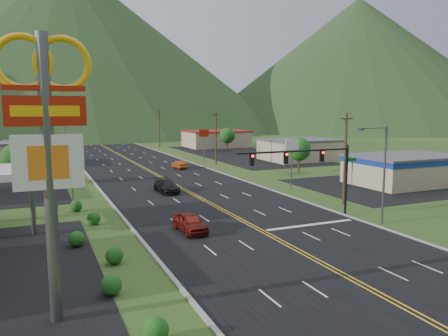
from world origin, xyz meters
name	(u,v)px	position (x,y,z in m)	size (l,w,h in m)	color
ground	(355,282)	(0.00, 0.00, 0.00)	(500.00, 500.00, 0.00)	#223C15
road	(355,282)	(0.00, 0.00, 0.00)	(20.00, 460.00, 0.04)	black
curb_west	(200,312)	(-10.15, 0.00, 0.00)	(0.30, 460.00, 0.14)	gray
pylon_sign	(47,135)	(-17.00, 2.00, 9.30)	(4.32, 0.60, 14.00)	#59595E
traffic_signal	(313,164)	(6.48, 14.00, 5.33)	(13.10, 0.43, 7.00)	black
streetlight_east	(382,168)	(11.18, 10.00, 5.18)	(3.28, 0.25, 9.00)	#59595E
streetlight_west	(67,136)	(-11.68, 70.00, 5.18)	(3.28, 0.25, 9.00)	#59595E
building_east_near	(407,168)	(30.00, 25.00, 2.27)	(15.40, 10.40, 4.10)	#CBB18D
building_east_mid	(300,150)	(32.00, 55.00, 2.16)	(14.40, 11.40, 4.30)	#CBB18D
building_east_far	(216,139)	(28.00, 90.00, 2.26)	(16.40, 12.40, 4.50)	#CBB18D
pole_sign_west_a	(71,159)	(-14.00, 30.00, 5.05)	(2.00, 0.18, 6.40)	#59595E
pole_sign_west_b	(60,144)	(-14.00, 52.00, 5.05)	(2.00, 0.18, 6.40)	#59595E
pole_sign_east_a	(292,151)	(13.00, 28.00, 5.05)	(2.00, 0.18, 6.40)	#59595E
pole_sign_east_b	(204,136)	(13.00, 60.00, 5.05)	(2.00, 0.18, 6.40)	#59595E
tree_west_a	(16,158)	(-20.00, 45.00, 3.89)	(3.84, 3.84, 5.82)	#382314
tree_east_a	(299,149)	(22.00, 40.00, 3.89)	(3.84, 3.84, 5.82)	#382314
tree_east_b	(227,135)	(26.00, 78.00, 3.89)	(3.84, 3.84, 5.82)	#382314
utility_pole_a	(345,158)	(13.50, 18.00, 5.13)	(1.60, 0.28, 10.00)	#382314
utility_pole_b	(216,137)	(13.50, 55.00, 5.13)	(1.60, 0.28, 10.00)	#382314
utility_pole_c	(159,128)	(13.50, 95.00, 5.13)	(1.60, 0.28, 10.00)	#382314
utility_pole_d	(129,124)	(13.50, 135.00, 5.13)	(1.60, 0.28, 10.00)	#382314
mountain_n	(67,45)	(0.00, 220.00, 42.50)	(220.00, 220.00, 85.00)	#1F3518
mountain_ne	(357,64)	(147.84, 176.19, 35.00)	(180.00, 180.00, 70.00)	#1F3518
car_red_near	(190,223)	(-5.71, 14.33, 0.81)	(1.90, 4.73, 1.61)	#62110A
car_dark_mid	(166,186)	(-2.63, 32.31, 0.78)	(2.18, 5.36, 1.56)	black
car_red_far	(179,165)	(5.55, 52.66, 0.69)	(1.45, 4.16, 1.37)	#9D3E11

